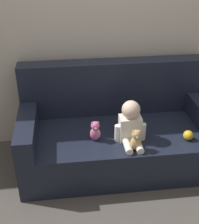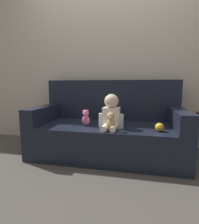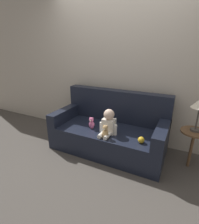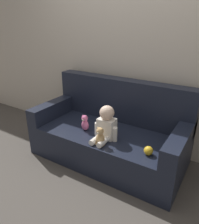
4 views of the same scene
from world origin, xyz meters
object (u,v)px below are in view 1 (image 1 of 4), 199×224
object	(u,v)px
plush_toy_side	(95,131)
toy_ball	(188,135)
person_baby	(131,124)
teddy_bear_brown	(136,141)
couch	(116,132)

from	to	relation	value
plush_toy_side	toy_ball	size ratio (longest dim) A/B	2.14
person_baby	plush_toy_side	world-z (taller)	person_baby
person_baby	plush_toy_side	bearing A→B (deg)	173.68
teddy_bear_brown	person_baby	bearing A→B (deg)	96.96
couch	toy_ball	bearing A→B (deg)	-27.84
couch	teddy_bear_brown	size ratio (longest dim) A/B	9.14
plush_toy_side	toy_ball	world-z (taller)	plush_toy_side
person_baby	teddy_bear_brown	size ratio (longest dim) A/B	1.91
teddy_bear_brown	couch	bearing A→B (deg)	103.40
couch	plush_toy_side	size ratio (longest dim) A/B	9.44
couch	plush_toy_side	bearing A→B (deg)	-136.09
teddy_bear_brown	plush_toy_side	distance (m)	0.37
toy_ball	person_baby	bearing A→B (deg)	173.45
person_baby	teddy_bear_brown	xyz separation A→B (m)	(0.02, -0.15, -0.07)
person_baby	teddy_bear_brown	distance (m)	0.16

